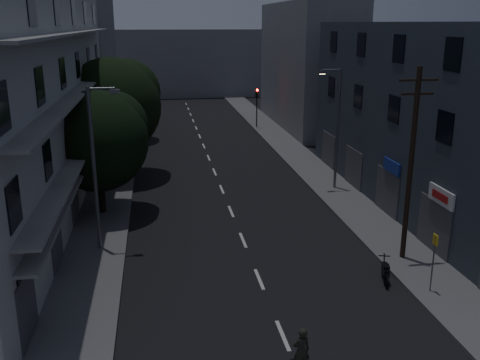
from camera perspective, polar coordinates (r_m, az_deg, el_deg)
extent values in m
plane|color=black|center=(41.33, -2.81, 1.05)|extent=(160.00, 160.00, 0.00)
cube|color=#565659|center=(41.22, -13.23, 0.70)|extent=(3.00, 90.00, 0.15)
cube|color=#565659|center=(42.73, 7.24, 1.56)|extent=(3.00, 90.00, 0.15)
cube|color=beige|center=(20.35, 4.58, -16.18)|extent=(0.15, 2.00, 0.01)
cube|color=beige|center=(24.16, 2.07, -10.52)|extent=(0.15, 2.00, 0.01)
cube|color=beige|center=(28.18, 0.32, -6.42)|extent=(0.15, 2.00, 0.01)
cube|color=beige|center=(32.33, -0.97, -3.36)|extent=(0.15, 2.00, 0.01)
cube|color=beige|center=(36.56, -1.96, -0.99)|extent=(0.15, 2.00, 0.01)
cube|color=beige|center=(40.85, -2.74, 0.88)|extent=(0.15, 2.00, 0.01)
cube|color=beige|center=(45.17, -3.37, 2.39)|extent=(0.15, 2.00, 0.01)
cube|color=beige|center=(49.53, -3.89, 3.64)|extent=(0.15, 2.00, 0.01)
cube|color=beige|center=(53.92, -4.33, 4.68)|extent=(0.15, 2.00, 0.01)
cube|color=beige|center=(58.32, -4.70, 5.57)|extent=(0.15, 2.00, 0.01)
cube|color=beige|center=(62.73, -5.02, 6.33)|extent=(0.15, 2.00, 0.01)
cube|color=beige|center=(67.16, -5.30, 6.99)|extent=(0.15, 2.00, 0.01)
cube|color=beige|center=(71.59, -5.55, 7.57)|extent=(0.15, 2.00, 0.01)
cube|color=beige|center=(76.04, -5.77, 8.09)|extent=(0.15, 2.00, 0.01)
cube|color=#B7B7B2|center=(33.78, -22.51, 8.49)|extent=(6.00, 36.00, 14.00)
cube|color=black|center=(20.34, -21.96, -10.98)|extent=(0.06, 1.60, 1.60)
cube|color=black|center=(25.71, -19.14, -4.90)|extent=(0.06, 1.60, 1.60)
cube|color=black|center=(31.32, -17.35, -0.94)|extent=(0.06, 1.60, 1.60)
cube|color=black|center=(37.04, -16.11, 1.80)|extent=(0.06, 1.60, 1.60)
cube|color=black|center=(42.84, -15.20, 3.80)|extent=(0.06, 1.60, 1.60)
cube|color=black|center=(48.69, -14.51, 5.33)|extent=(0.06, 1.60, 1.60)
cube|color=black|center=(19.15, -22.97, -2.41)|extent=(0.06, 1.60, 1.60)
cube|color=black|center=(24.78, -19.83, 2.02)|extent=(0.06, 1.60, 1.60)
cube|color=black|center=(30.55, -17.86, 4.79)|extent=(0.06, 1.60, 1.60)
cube|color=black|center=(36.40, -16.51, 6.67)|extent=(0.06, 1.60, 1.60)
cube|color=black|center=(42.29, -15.53, 8.03)|extent=(0.06, 1.60, 1.60)
cube|color=black|center=(48.21, -14.78, 9.06)|extent=(0.06, 1.60, 1.60)
cube|color=black|center=(18.44, -24.08, 7.05)|extent=(0.06, 1.60, 1.60)
cube|color=black|center=(24.24, -20.57, 9.36)|extent=(0.06, 1.60, 1.60)
cube|color=black|center=(30.12, -18.40, 10.76)|extent=(0.06, 1.60, 1.60)
cube|color=black|center=(36.03, -16.93, 11.69)|extent=(0.06, 1.60, 1.60)
cube|color=black|center=(41.98, -15.86, 12.35)|extent=(0.06, 1.60, 1.60)
cube|color=black|center=(47.93, -15.06, 12.85)|extent=(0.06, 1.60, 1.60)
cube|color=black|center=(24.11, -21.36, 16.91)|extent=(0.06, 1.60, 1.60)
cube|color=black|center=(30.01, -18.97, 16.83)|extent=(0.06, 1.60, 1.60)
cube|color=black|center=(35.95, -17.37, 16.76)|extent=(0.06, 1.60, 1.60)
cube|color=black|center=(41.90, -16.22, 16.71)|extent=(0.06, 1.60, 1.60)
cube|color=black|center=(47.87, -15.36, 16.66)|extent=(0.06, 1.60, 1.60)
cube|color=gray|center=(33.63, -16.15, 3.86)|extent=(1.00, 32.40, 0.12)
cube|color=gray|center=(33.12, -16.59, 9.26)|extent=(1.00, 32.40, 0.12)
cube|color=gray|center=(32.91, -17.05, 14.79)|extent=(1.00, 32.40, 0.12)
cube|color=gray|center=(33.84, -16.19, 2.36)|extent=(0.80, 32.40, 0.12)
cube|color=#424247|center=(20.61, -21.75, -12.47)|extent=(0.06, 2.40, 2.40)
cube|color=#424247|center=(25.93, -19.00, -6.13)|extent=(0.06, 2.40, 2.40)
cube|color=#424247|center=(31.49, -17.24, -1.99)|extent=(0.06, 2.40, 2.40)
cube|color=#424247|center=(37.19, -16.02, 0.90)|extent=(0.06, 2.40, 2.40)
cube|color=#424247|center=(42.97, -15.13, 3.02)|extent=(0.06, 2.40, 2.40)
cube|color=#424247|center=(48.81, -14.44, 4.64)|extent=(0.06, 2.40, 2.40)
cube|color=#2D333D|center=(33.34, 20.37, 6.00)|extent=(6.00, 28.00, 11.00)
cube|color=black|center=(26.60, 21.01, 5.27)|extent=(0.06, 1.40, 1.50)
cube|color=black|center=(31.41, 16.09, 7.28)|extent=(0.06, 1.40, 1.50)
cube|color=black|center=(36.42, 12.48, 8.72)|extent=(0.06, 1.40, 1.50)
cube|color=black|center=(41.55, 9.73, 9.78)|extent=(0.06, 1.40, 1.50)
cube|color=black|center=(26.22, 21.76, 12.35)|extent=(0.06, 1.40, 1.50)
cube|color=black|center=(31.09, 16.58, 13.29)|extent=(0.06, 1.40, 1.50)
cube|color=black|center=(36.14, 12.81, 13.90)|extent=(0.06, 1.40, 1.50)
cube|color=black|center=(41.31, 9.96, 14.33)|extent=(0.06, 1.40, 1.50)
cube|color=#424247|center=(27.87, 19.96, -4.65)|extent=(0.06, 3.00, 2.60)
cube|color=#424247|center=(32.49, 15.40, -1.27)|extent=(0.06, 3.00, 2.60)
cube|color=#424247|center=(37.36, 12.01, 1.26)|extent=(0.06, 3.00, 2.60)
cube|color=#424247|center=(42.38, 9.40, 3.19)|extent=(0.06, 3.00, 2.60)
cube|color=silver|center=(26.89, 20.68, -1.64)|extent=(0.12, 2.20, 0.80)
cube|color=#B21414|center=(26.85, 20.53, -1.65)|extent=(0.02, 1.40, 0.36)
cube|color=navy|center=(31.57, 15.88, 1.40)|extent=(0.12, 2.00, 0.70)
cube|color=slate|center=(63.18, -16.49, 13.12)|extent=(6.00, 20.00, 16.00)
cube|color=slate|center=(59.07, 7.13, 12.00)|extent=(6.00, 20.00, 13.00)
cube|color=slate|center=(84.94, -6.26, 12.33)|extent=(24.00, 8.00, 10.00)
cylinder|color=black|center=(32.31, -14.68, -0.02)|extent=(0.44, 0.44, 3.89)
sphere|color=black|center=(31.75, -14.99, 4.03)|extent=(5.84, 5.84, 5.84)
sphere|color=black|center=(32.24, -13.41, 5.65)|extent=(4.09, 4.09, 4.09)
sphere|color=black|center=(31.18, -16.49, 4.51)|extent=(3.80, 3.80, 3.80)
cylinder|color=black|center=(39.80, -13.23, 3.68)|extent=(0.44, 0.44, 4.61)
sphere|color=black|center=(39.30, -13.49, 7.61)|extent=(6.95, 6.95, 6.95)
sphere|color=black|center=(39.98, -11.98, 9.11)|extent=(4.86, 4.86, 4.86)
sphere|color=black|center=(38.62, -14.91, 8.15)|extent=(4.52, 4.52, 4.52)
cylinder|color=black|center=(52.30, -12.35, 6.31)|extent=(0.44, 0.44, 3.89)
sphere|color=black|center=(51.96, -12.51, 8.84)|extent=(5.80, 5.80, 5.80)
sphere|color=black|center=(52.55, -11.55, 9.78)|extent=(4.06, 4.06, 4.06)
sphere|color=black|center=(51.38, -13.39, 9.19)|extent=(3.77, 3.77, 3.77)
cylinder|color=black|center=(57.51, 1.80, 7.23)|extent=(0.12, 0.12, 3.20)
cube|color=black|center=(57.22, 1.82, 9.26)|extent=(0.28, 0.22, 0.90)
sphere|color=#FF0C05|center=(57.03, 1.85, 9.57)|extent=(0.22, 0.22, 0.22)
sphere|color=#3F330C|center=(57.07, 1.84, 9.27)|extent=(0.22, 0.22, 0.22)
sphere|color=black|center=(57.11, 1.84, 8.97)|extent=(0.22, 0.22, 0.22)
cylinder|color=black|center=(55.77, -11.49, 6.62)|extent=(0.12, 0.12, 3.20)
cube|color=black|center=(55.47, -11.61, 8.71)|extent=(0.28, 0.22, 0.90)
sphere|color=black|center=(55.28, -11.64, 9.02)|extent=(0.22, 0.22, 0.22)
sphere|color=#3F330C|center=(55.32, -11.62, 8.72)|extent=(0.22, 0.22, 0.22)
sphere|color=#0CFF26|center=(55.36, -11.60, 8.41)|extent=(0.22, 0.22, 0.22)
cylinder|color=slate|center=(26.55, -15.28, 1.00)|extent=(0.18, 0.18, 8.00)
cylinder|color=slate|center=(25.77, -14.60, 9.45)|extent=(1.20, 0.10, 0.10)
cube|color=slate|center=(25.73, -13.23, 9.20)|extent=(0.45, 0.25, 0.18)
cube|color=#4C4C4C|center=(25.75, -13.21, 8.97)|extent=(0.35, 0.18, 0.04)
cylinder|color=slate|center=(36.13, 10.35, 5.32)|extent=(0.18, 0.18, 8.00)
cylinder|color=slate|center=(35.41, 9.74, 11.51)|extent=(1.20, 0.10, 0.10)
cube|color=slate|center=(35.23, 8.79, 11.28)|extent=(0.45, 0.25, 0.18)
cube|color=#FFD88C|center=(35.24, 8.78, 11.12)|extent=(0.35, 0.18, 0.04)
cylinder|color=slate|center=(44.61, -13.07, 7.25)|extent=(0.18, 0.18, 8.00)
cylinder|color=slate|center=(44.15, -12.61, 12.29)|extent=(1.20, 0.10, 0.10)
cube|color=slate|center=(44.13, -11.80, 12.14)|extent=(0.45, 0.25, 0.18)
cube|color=#4C4C4C|center=(44.13, -11.79, 12.01)|extent=(0.35, 0.18, 0.04)
cylinder|color=black|center=(25.61, 17.74, 1.39)|extent=(0.24, 0.24, 9.00)
cube|color=black|center=(24.94, 18.53, 10.08)|extent=(1.80, 0.10, 0.10)
cube|color=black|center=(25.01, 18.40, 8.71)|extent=(1.50, 0.10, 0.10)
cylinder|color=#595B60|center=(23.72, 19.88, -8.37)|extent=(0.06, 0.06, 2.50)
cube|color=yellow|center=(23.31, 20.13, -6.02)|extent=(0.05, 0.35, 0.45)
torus|color=black|center=(24.21, 15.37, -10.39)|extent=(0.27, 0.64, 0.64)
torus|color=black|center=(25.18, 15.04, -9.28)|extent=(0.27, 0.64, 0.64)
cube|color=black|center=(24.57, 15.25, -9.21)|extent=(0.50, 1.02, 0.32)
cube|color=black|center=(24.35, 15.34, -8.85)|extent=(0.37, 0.47, 0.09)
cylinder|color=black|center=(24.96, 15.12, -8.48)|extent=(0.16, 0.39, 0.76)
cube|color=black|center=(24.94, 15.14, -7.82)|extent=(0.49, 0.17, 0.04)
imported|color=black|center=(17.41, 6.55, -17.67)|extent=(0.64, 0.47, 1.61)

